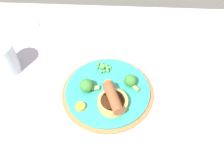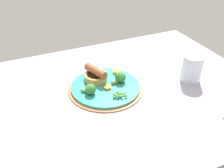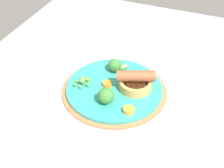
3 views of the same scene
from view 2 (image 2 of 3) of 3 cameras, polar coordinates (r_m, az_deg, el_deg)
dining_table at (r=91.19cm, az=0.77°, el=-2.62°), size 110.00×80.00×3.00cm
dinner_plate at (r=91.72cm, az=-1.49°, el=-0.80°), size 27.43×27.43×1.40cm
sausage_pudding at (r=93.60cm, az=-3.72°, el=2.06°), size 8.55×10.14×5.32cm
pea_pile at (r=85.17cm, az=1.61°, el=-2.42°), size 4.98×4.01×1.88cm
broccoli_floret_near at (r=92.27cm, az=1.85°, el=1.50°), size 5.74×4.04×4.04cm
broccoli_floret_far at (r=86.56cm, az=-5.04°, el=-1.22°), size 4.88×4.99×3.74cm
carrot_slice_1 at (r=89.46cm, az=-1.03°, el=-0.79°), size 2.84×2.84×0.91cm
carrot_slice_5 at (r=98.35cm, az=0.93°, el=2.81°), size 3.79×3.79×1.06cm
drinking_glass at (r=98.94cm, az=17.78°, el=3.45°), size 7.60×7.60×10.41cm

